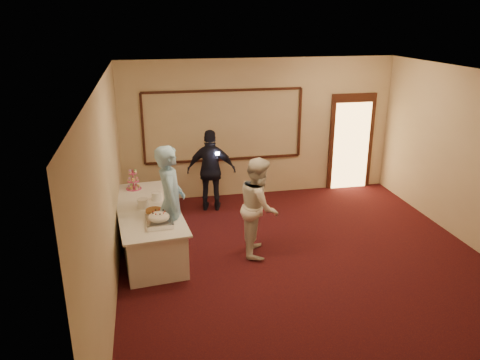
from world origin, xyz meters
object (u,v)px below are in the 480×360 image
Objects in this scene: woman at (259,206)px; guest at (211,170)px; buffet_table at (149,228)px; plate_stack_a at (143,203)px; plate_stack_b at (156,196)px; pavlova_tray at (159,219)px; man at (171,203)px; tart at (154,211)px; cupcake_stand at (133,181)px.

guest is at bearing 26.47° from woman.
buffet_table is at bearing 60.90° from guest.
plate_stack_a reaches higher than buffet_table.
woman is (1.65, -0.79, -0.01)m from plate_stack_b.
plate_stack_b is 1.68m from guest.
plate_stack_a is at bearing -128.36° from plate_stack_b.
man is at bearing 57.27° from pavlova_tray.
man reaches higher than woman.
guest is at bearing 46.97° from plate_stack_b.
pavlova_tray reaches higher than plate_stack_a.
man is (0.22, -0.69, 0.12)m from plate_stack_b.
buffet_table is 4.66× the size of pavlova_tray.
man reaches higher than plate_stack_a.
buffet_table is 2.07m from guest.
tart is 0.16× the size of man.
buffet_table is 0.87m from pavlova_tray.
pavlova_tray is 1.39× the size of cupcake_stand.
buffet_table is at bearing 87.37° from woman.
woman is at bearing -91.92° from man.
plate_stack_a reaches higher than plate_stack_b.
plate_stack_b is 0.11× the size of woman.
plate_stack_b is 0.56m from tart.
woman is (1.65, 0.22, -0.02)m from pavlova_tray.
man reaches higher than buffet_table.
buffet_table is at bearing -76.44° from cupcake_stand.
buffet_table is at bearing 103.57° from pavlova_tray.
cupcake_stand is 2.51m from woman.
guest reaches higher than buffet_table.
pavlova_tray is at bearing -81.49° from tart.
plate_stack_a is 0.61m from man.
buffet_table is 1.59× the size of guest.
pavlova_tray is at bearing 74.59° from guest.
plate_stack_a is 0.10× the size of man.
man is 1.14× the size of guest.
plate_stack_a is 1.06× the size of plate_stack_b.
guest is at bearing 47.84° from plate_stack_a.
woman reaches higher than plate_stack_a.
cupcake_stand is at bearing 105.41° from tart.
plate_stack_a is at bearing 59.37° from guest.
buffet_table is 1.39× the size of man.
pavlova_tray is at bearing -76.43° from buffet_table.
plate_stack_a is at bearing 179.51° from buffet_table.
cupcake_stand reaches higher than tart.
pavlova_tray is 0.30× the size of man.
buffet_table is 0.57m from plate_stack_b.
man reaches higher than tart.
woman is at bearing 115.56° from guest.
pavlova_tray is 0.34× the size of guest.
tart is (-0.06, -0.56, -0.04)m from plate_stack_b.
pavlova_tray is (0.17, -0.71, 0.47)m from buffet_table.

